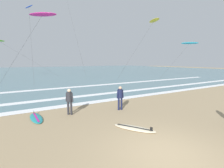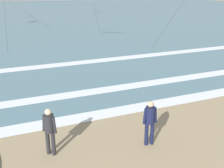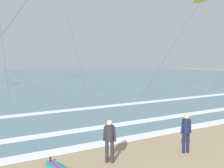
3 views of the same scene
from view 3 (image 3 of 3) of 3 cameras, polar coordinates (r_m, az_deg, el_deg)
name	(u,v)px [view 3 (image 3 of 3)]	position (r m, az deg, el deg)	size (l,w,h in m)	color
wave_foam_shoreline	(112,142)	(13.05, -0.09, -11.80)	(49.26, 0.85, 0.01)	white
wave_foam_mid_break	(120,124)	(16.36, 1.73, -8.27)	(57.03, 0.82, 0.01)	white
wave_foam_outer_break	(47,112)	(20.39, -13.15, -5.70)	(57.66, 0.96, 0.01)	white
surfer_foreground_main	(109,137)	(10.38, -0.52, -10.88)	(0.43, 0.41, 1.60)	#232328
surfer_left_near	(186,130)	(11.79, 14.99, -9.08)	(0.52, 0.32, 1.60)	#141938
kite_yellow_far_left	(201,0)	(30.53, 17.89, 16.09)	(6.56, 4.05, 9.98)	yellow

